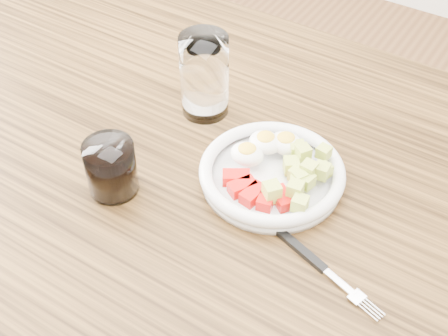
{
  "coord_description": "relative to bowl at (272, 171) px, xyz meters",
  "views": [
    {
      "loc": [
        0.33,
        -0.52,
        1.41
      ],
      "look_at": [
        -0.01,
        0.01,
        0.8
      ],
      "focal_mm": 50.0,
      "sensor_mm": 36.0,
      "label": 1
    }
  ],
  "objects": [
    {
      "name": "dining_table",
      "position": [
        -0.05,
        -0.05,
        -0.12
      ],
      "size": [
        1.5,
        0.9,
        0.77
      ],
      "color": "brown",
      "rests_on": "ground"
    },
    {
      "name": "bowl",
      "position": [
        0.0,
        0.0,
        0.0
      ],
      "size": [
        0.21,
        0.21,
        0.05
      ],
      "color": "white",
      "rests_on": "dining_table"
    },
    {
      "name": "fork",
      "position": [
        0.12,
        -0.1,
        -0.01
      ],
      "size": [
        0.17,
        0.06,
        0.01
      ],
      "color": "black",
      "rests_on": "dining_table"
    },
    {
      "name": "water_glass",
      "position": [
        -0.17,
        0.08,
        0.05
      ],
      "size": [
        0.08,
        0.08,
        0.14
      ],
      "primitive_type": "cylinder",
      "color": "white",
      "rests_on": "dining_table"
    },
    {
      "name": "coffee_glass",
      "position": [
        -0.18,
        -0.13,
        0.02
      ],
      "size": [
        0.07,
        0.07,
        0.08
      ],
      "color": "white",
      "rests_on": "dining_table"
    }
  ]
}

